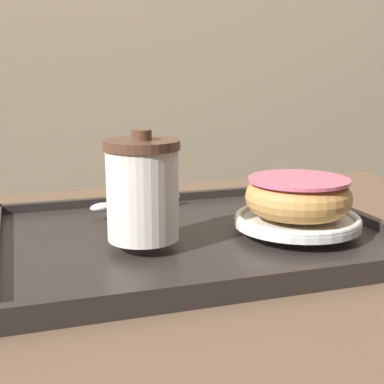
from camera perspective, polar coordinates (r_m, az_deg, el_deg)
The scene contains 6 objects.
cafe_table at distance 0.71m, azimuth -2.37°, elevation -17.35°, with size 1.05×0.68×0.74m.
serving_tray at distance 0.65m, azimuth -0.00°, elevation -4.88°, with size 0.46×0.36×0.02m.
coffee_cup_front at distance 0.58m, azimuth -5.29°, elevation 0.29°, with size 0.08×0.08×0.12m.
plate_with_chocolate_donut at distance 0.65m, azimuth 11.15°, elevation -2.94°, with size 0.15×0.15×0.01m.
donut_chocolate_glazed at distance 0.64m, azimuth 11.26°, elevation -0.43°, with size 0.13×0.13×0.04m.
spoon at distance 0.73m, azimuth -8.02°, elevation -1.41°, with size 0.14×0.07×0.01m.
Camera 1 is at (-0.17, -0.60, 0.94)m, focal length 50.00 mm.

